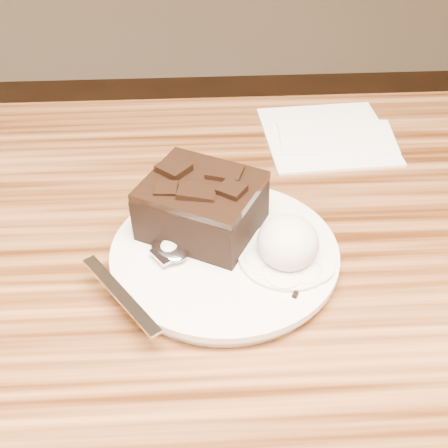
{
  "coord_description": "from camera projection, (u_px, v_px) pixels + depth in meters",
  "views": [
    {
      "loc": [
        0.08,
        -0.35,
        1.15
      ],
      "look_at": [
        0.1,
        0.08,
        0.79
      ],
      "focal_mm": 49.59,
      "sensor_mm": 36.0,
      "label": 1
    }
  ],
  "objects": [
    {
      "name": "spoon",
      "position": [
        169.0,
        250.0,
        0.56
      ],
      "size": [
        0.12,
        0.15,
        0.01
      ],
      "primitive_type": null,
      "rotation": [
        0.0,
        0.0,
        0.61
      ],
      "color": "silver",
      "rests_on": "plate"
    },
    {
      "name": "crumb_b",
      "position": [
        163.0,
        248.0,
        0.57
      ],
      "size": [
        0.01,
        0.01,
        0.0
      ],
      "primitive_type": "cube",
      "rotation": [
        0.0,
        0.0,
        1.06
      ],
      "color": "black",
      "rests_on": "plate"
    },
    {
      "name": "melt_puddle",
      "position": [
        287.0,
        257.0,
        0.56
      ],
      "size": [
        0.09,
        0.09,
        0.0
      ],
      "primitive_type": "cylinder",
      "color": "white",
      "rests_on": "plate"
    },
    {
      "name": "crumb_c",
      "position": [
        295.0,
        295.0,
        0.52
      ],
      "size": [
        0.01,
        0.01,
        0.0
      ],
      "primitive_type": "cube",
      "rotation": [
        0.0,
        0.0,
        1.07
      ],
      "color": "black",
      "rests_on": "plate"
    },
    {
      "name": "ice_cream_scoop",
      "position": [
        288.0,
        242.0,
        0.55
      ],
      "size": [
        0.06,
        0.06,
        0.05
      ],
      "primitive_type": "ellipsoid",
      "color": "silver",
      "rests_on": "plate"
    },
    {
      "name": "napkin",
      "position": [
        327.0,
        135.0,
        0.75
      ],
      "size": [
        0.16,
        0.16,
        0.01
      ],
      "primitive_type": "cube",
      "rotation": [
        0.0,
        0.0,
        0.07
      ],
      "color": "white",
      "rests_on": "dining_table"
    },
    {
      "name": "brownie",
      "position": [
        202.0,
        209.0,
        0.58
      ],
      "size": [
        0.13,
        0.13,
        0.05
      ],
      "primitive_type": "cube",
      "rotation": [
        0.0,
        0.0,
        -0.49
      ],
      "color": "black",
      "rests_on": "plate"
    },
    {
      "name": "plate",
      "position": [
        225.0,
        257.0,
        0.57
      ],
      "size": [
        0.21,
        0.21,
        0.02
      ],
      "primitive_type": "cylinder",
      "color": "white",
      "rests_on": "dining_table"
    },
    {
      "name": "crumb_a",
      "position": [
        248.0,
        250.0,
        0.57
      ],
      "size": [
        0.01,
        0.01,
        0.0
      ],
      "primitive_type": "cube",
      "rotation": [
        0.0,
        0.0,
        0.5
      ],
      "color": "black",
      "rests_on": "plate"
    }
  ]
}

